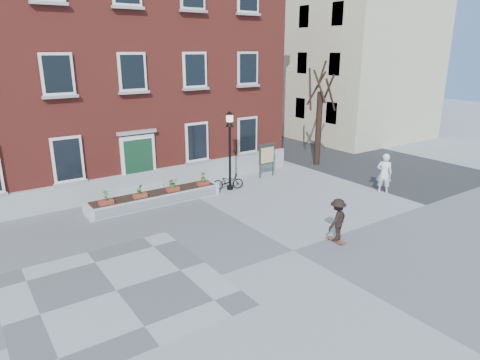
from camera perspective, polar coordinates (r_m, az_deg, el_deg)
ground at (r=15.33m, az=7.11°, el=-9.31°), size 100.00×100.00×0.00m
checker_patch at (r=13.44m, az=-16.15°, el=-13.96°), size 6.00×6.00×0.01m
bicycle at (r=21.47m, az=-1.64°, el=-0.19°), size 1.65×1.06×0.82m
parked_car at (r=35.23m, az=1.49°, el=7.10°), size 2.01×4.33×1.37m
bystander at (r=21.90m, az=18.68°, el=0.84°), size 0.83×0.87×1.99m
brick_building at (r=25.19m, az=-18.58°, el=15.13°), size 18.40×10.85×12.60m
planter_assembly at (r=19.87m, az=-11.20°, el=-2.29°), size 6.20×1.12×1.15m
bare_tree at (r=26.08m, az=10.49°, el=7.99°), size 1.83×1.83×6.16m
side_street at (r=40.50m, az=7.97°, el=17.25°), size 15.20×36.00×14.50m
lamp_post at (r=20.93m, az=-1.37°, el=5.37°), size 0.40×0.40×3.93m
notice_board at (r=23.38m, az=3.59°, el=3.38°), size 1.10×0.16×1.87m
skateboarder at (r=15.92m, az=12.85°, el=-5.20°), size 1.14×0.84×1.66m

